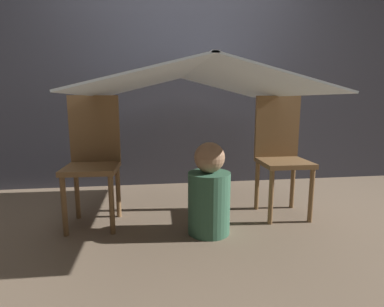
% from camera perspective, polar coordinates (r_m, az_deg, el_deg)
% --- Properties ---
extents(ground_plane, '(8.80, 8.80, 0.00)m').
position_cam_1_polar(ground_plane, '(2.32, 0.22, -13.12)').
color(ground_plane, '#7A6651').
extents(wall_back, '(7.00, 0.05, 2.50)m').
position_cam_1_polar(wall_back, '(3.30, -2.70, 15.85)').
color(wall_back, '#3D3D47').
rests_on(wall_back, ground_plane).
extents(chair_left, '(0.38, 0.38, 0.95)m').
position_cam_1_polar(chair_left, '(2.33, -18.31, -0.37)').
color(chair_left, brown).
rests_on(chair_left, ground_plane).
extents(chair_right, '(0.38, 0.38, 0.95)m').
position_cam_1_polar(chair_right, '(2.51, 16.54, 0.45)').
color(chair_right, brown).
rests_on(chair_right, ground_plane).
extents(sheet_canopy, '(1.46, 1.57, 0.19)m').
position_cam_1_polar(sheet_canopy, '(2.20, 0.00, 13.49)').
color(sheet_canopy, silver).
extents(person_front, '(0.29, 0.29, 0.64)m').
position_cam_1_polar(person_front, '(2.08, 3.28, -7.73)').
color(person_front, '#38664C').
rests_on(person_front, ground_plane).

